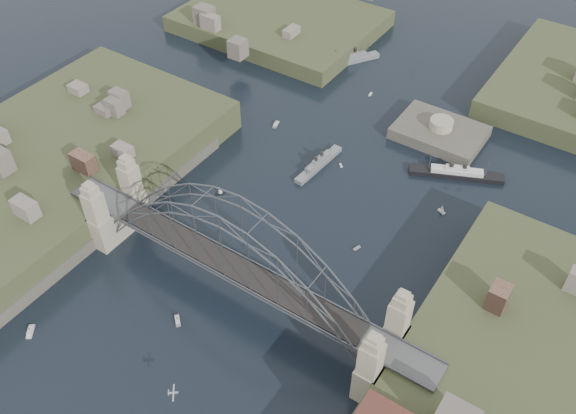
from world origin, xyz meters
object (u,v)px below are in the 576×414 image
Objects in this scene: naval_cruiser_far at (351,60)px; ocean_liner at (456,174)px; bridge at (234,254)px; naval_cruiser_near at (319,164)px; fort_island at (438,138)px.

naval_cruiser_far is 56.46m from ocean_liner.
bridge is 93.61m from naval_cruiser_far.
naval_cruiser_near is (-7.58, 42.71, -11.54)m from bridge.
bridge is 3.89× the size of ocean_liner.
fort_island is 1.30× the size of naval_cruiser_near.
naval_cruiser_near is at bearing -152.44° from ocean_liner.
naval_cruiser_far is at bearing 146.17° from ocean_liner.
ocean_liner is (21.79, 58.04, -11.47)m from bridge.
naval_cruiser_far reaches higher than fort_island.
ocean_liner is (29.37, 15.33, 0.07)m from naval_cruiser_near.
naval_cruiser_far is at bearing 110.56° from naval_cruiser_near.
fort_island is 33.61m from naval_cruiser_near.
bridge is 4.96× the size of naval_cruiser_near.
naval_cruiser_far is (-17.53, 46.75, 0.17)m from naval_cruiser_near.
naval_cruiser_near is 0.78× the size of ocean_liner.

